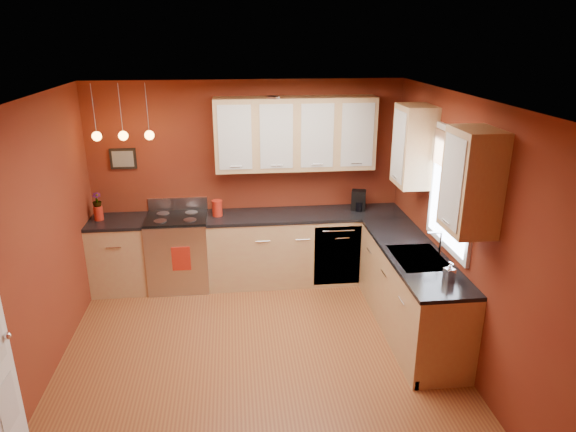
{
  "coord_description": "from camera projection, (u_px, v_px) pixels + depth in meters",
  "views": [
    {
      "loc": [
        -0.18,
        -4.39,
        3.14
      ],
      "look_at": [
        0.41,
        1.0,
        1.2
      ],
      "focal_mm": 32.0,
      "sensor_mm": 36.0,
      "label": 1
    }
  ],
  "objects": [
    {
      "name": "coffee_maker",
      "position": [
        359.0,
        201.0,
        6.71
      ],
      "size": [
        0.22,
        0.21,
        0.26
      ],
      "rotation": [
        0.0,
        0.0,
        -0.3
      ],
      "color": "black",
      "rests_on": "counter_back_right"
    },
    {
      "name": "base_cabinets_back_right",
      "position": [
        305.0,
        248.0,
        6.79
      ],
      "size": [
        2.54,
        0.6,
        0.9
      ],
      "primitive_type": "cube",
      "color": "tan",
      "rests_on": "floor"
    },
    {
      "name": "counter_back_right",
      "position": [
        306.0,
        214.0,
        6.63
      ],
      "size": [
        2.54,
        0.62,
        0.04
      ],
      "primitive_type": "cube",
      "color": "black",
      "rests_on": "base_cabinets_back_right"
    },
    {
      "name": "upper_cabinets_right",
      "position": [
        439.0,
        161.0,
        5.01
      ],
      "size": [
        0.35,
        1.95,
        0.9
      ],
      "primitive_type": "cube",
      "color": "tan",
      "rests_on": "wall_right"
    },
    {
      "name": "window",
      "position": [
        452.0,
        187.0,
        5.09
      ],
      "size": [
        0.06,
        1.02,
        1.22
      ],
      "color": "white",
      "rests_on": "wall_right"
    },
    {
      "name": "pendant_lights",
      "position": [
        123.0,
        135.0,
        5.99
      ],
      "size": [
        0.71,
        0.11,
        0.66
      ],
      "color": "gray",
      "rests_on": "ceiling"
    },
    {
      "name": "upper_cabinets_back",
      "position": [
        295.0,
        134.0,
        6.39
      ],
      "size": [
        2.0,
        0.35,
        0.9
      ],
      "primitive_type": "cube",
      "color": "tan",
      "rests_on": "wall_back"
    },
    {
      "name": "wall_picture",
      "position": [
        123.0,
        159.0,
        6.41
      ],
      "size": [
        0.32,
        0.03,
        0.26
      ],
      "primitive_type": "cube",
      "color": "black",
      "rests_on": "wall_back"
    },
    {
      "name": "base_cabinets_back_left",
      "position": [
        121.0,
        256.0,
        6.55
      ],
      "size": [
        0.7,
        0.6,
        0.9
      ],
      "primitive_type": "cube",
      "color": "tan",
      "rests_on": "floor"
    },
    {
      "name": "counter_back_left",
      "position": [
        117.0,
        221.0,
        6.39
      ],
      "size": [
        0.7,
        0.62,
        0.04
      ],
      "primitive_type": "cube",
      "color": "black",
      "rests_on": "base_cabinets_back_left"
    },
    {
      "name": "wall_back",
      "position": [
        248.0,
        182.0,
        6.71
      ],
      "size": [
        4.0,
        0.02,
        2.6
      ],
      "primitive_type": "cube",
      "color": "maroon",
      "rests_on": "floor"
    },
    {
      "name": "wall_left",
      "position": [
        30.0,
        253.0,
        4.54
      ],
      "size": [
        0.02,
        4.2,
        2.6
      ],
      "primitive_type": "cube",
      "color": "maroon",
      "rests_on": "floor"
    },
    {
      "name": "sink",
      "position": [
        419.0,
        259.0,
        5.33
      ],
      "size": [
        0.5,
        0.7,
        0.33
      ],
      "color": "gray",
      "rests_on": "counter_right"
    },
    {
      "name": "wall_right",
      "position": [
        463.0,
        235.0,
        4.95
      ],
      "size": [
        0.02,
        4.2,
        2.6
      ],
      "primitive_type": "cube",
      "color": "maroon",
      "rests_on": "floor"
    },
    {
      "name": "soap_pump",
      "position": [
        449.0,
        272.0,
        4.78
      ],
      "size": [
        0.11,
        0.11,
        0.19
      ],
      "primitive_type": "imported",
      "rotation": [
        0.0,
        0.0,
        0.24
      ],
      "color": "silver",
      "rests_on": "counter_right"
    },
    {
      "name": "red_vase",
      "position": [
        98.0,
        213.0,
        6.35
      ],
      "size": [
        0.11,
        0.11,
        0.18
      ],
      "primitive_type": "cylinder",
      "color": "#AC2112",
      "rests_on": "counter_back_left"
    },
    {
      "name": "gas_range",
      "position": [
        179.0,
        251.0,
        6.61
      ],
      "size": [
        0.76,
        0.64,
        1.11
      ],
      "color": "#B6B6BB",
      "rests_on": "floor"
    },
    {
      "name": "floor",
      "position": [
        258.0,
        362.0,
        5.18
      ],
      "size": [
        4.2,
        4.2,
        0.0
      ],
      "primitive_type": "plane",
      "color": "brown",
      "rests_on": "ground"
    },
    {
      "name": "dishwasher_front",
      "position": [
        337.0,
        256.0,
        6.56
      ],
      "size": [
        0.6,
        0.02,
        0.8
      ],
      "primitive_type": "cube",
      "color": "#B6B6BB",
      "rests_on": "base_cabinets_back_right"
    },
    {
      "name": "wall_front",
      "position": [
        275.0,
        392.0,
        2.78
      ],
      "size": [
        4.0,
        0.02,
        2.6
      ],
      "primitive_type": "cube",
      "color": "maroon",
      "rests_on": "floor"
    },
    {
      "name": "flowers",
      "position": [
        97.0,
        200.0,
        6.3
      ],
      "size": [
        0.13,
        0.13,
        0.19
      ],
      "primitive_type": "imported",
      "rotation": [
        0.0,
        0.0,
        0.29
      ],
      "color": "#AC2112",
      "rests_on": "red_vase"
    },
    {
      "name": "ceiling",
      "position": [
        252.0,
        101.0,
        4.3
      ],
      "size": [
        4.0,
        4.2,
        0.02
      ],
      "primitive_type": "cube",
      "color": "white",
      "rests_on": "wall_back"
    },
    {
      "name": "base_cabinets_right",
      "position": [
        410.0,
        292.0,
        5.62
      ],
      "size": [
        0.6,
        2.1,
        0.9
      ],
      "primitive_type": "cube",
      "color": "tan",
      "rests_on": "floor"
    },
    {
      "name": "red_canister",
      "position": [
        217.0,
        208.0,
        6.49
      ],
      "size": [
        0.14,
        0.14,
        0.2
      ],
      "color": "#AC2112",
      "rests_on": "counter_back_right"
    },
    {
      "name": "dish_towel",
      "position": [
        181.0,
        259.0,
        6.29
      ],
      "size": [
        0.23,
        0.02,
        0.31
      ],
      "primitive_type": "cube",
      "color": "#AC2112",
      "rests_on": "gas_range"
    },
    {
      "name": "counter_right",
      "position": [
        414.0,
        253.0,
        5.47
      ],
      "size": [
        0.62,
        2.1,
        0.04
      ],
      "primitive_type": "cube",
      "color": "black",
      "rests_on": "base_cabinets_right"
    }
  ]
}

